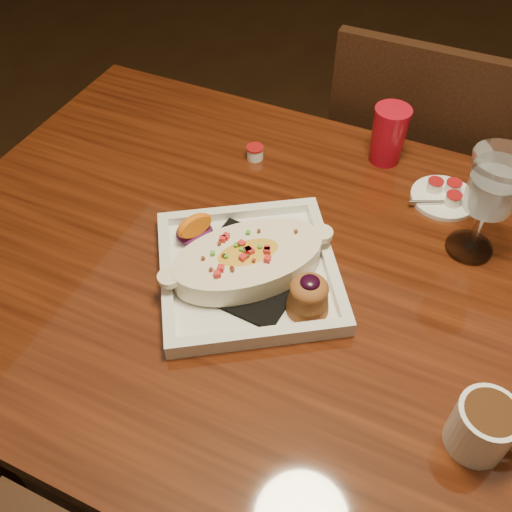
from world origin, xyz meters
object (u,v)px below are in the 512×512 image
at_px(table, 337,327).
at_px(red_tumbler, 388,135).
at_px(plate, 252,266).
at_px(goblet, 493,189).
at_px(chair_far, 410,179).
at_px(saucer, 444,196).
at_px(coffee_mug, 485,426).

distance_m(table, red_tumbler, 0.40).
bearing_deg(table, plate, -167.29).
distance_m(table, goblet, 0.34).
height_order(chair_far, goblet, goblet).
bearing_deg(goblet, chair_far, 110.64).
bearing_deg(saucer, chair_far, 106.40).
bearing_deg(saucer, table, -108.68).
bearing_deg(red_tumbler, chair_far, 82.09).
distance_m(table, plate, 0.20).
height_order(table, coffee_mug, coffee_mug).
distance_m(plate, red_tumbler, 0.41).
distance_m(chair_far, saucer, 0.43).
bearing_deg(chair_far, plate, 77.41).
xyz_separation_m(table, red_tumbler, (-0.04, 0.36, 0.16)).
xyz_separation_m(coffee_mug, red_tumbler, (-0.28, 0.53, 0.01)).
distance_m(table, saucer, 0.33).
bearing_deg(chair_far, red_tumbler, 82.09).
height_order(table, plate, plate).
height_order(chair_far, coffee_mug, chair_far).
bearing_deg(saucer, plate, -127.13).
bearing_deg(table, saucer, 71.32).
relative_size(plate, goblet, 1.98).
bearing_deg(saucer, red_tumbler, 152.23).
relative_size(coffee_mug, goblet, 0.56).
bearing_deg(goblet, red_tumbler, 138.58).
bearing_deg(red_tumbler, saucer, -27.77).
xyz_separation_m(chair_far, plate, (-0.15, -0.66, 0.27)).
distance_m(plate, goblet, 0.40).
distance_m(goblet, saucer, 0.18).
bearing_deg(plate, chair_far, 44.29).
height_order(chair_far, plate, chair_far).
bearing_deg(chair_far, table, 90.00).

